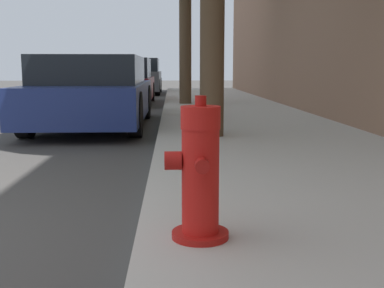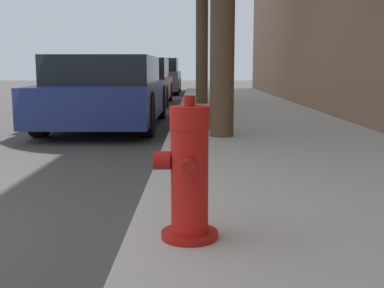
% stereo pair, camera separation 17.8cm
% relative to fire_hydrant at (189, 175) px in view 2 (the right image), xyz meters
% --- Properties ---
extents(fire_hydrant, '(0.35, 0.35, 0.77)m').
position_rel_fire_hydrant_xyz_m(fire_hydrant, '(0.00, 0.00, 0.00)').
color(fire_hydrant, '#A91511').
rests_on(fire_hydrant, sidewalk_slab).
extents(parked_car_near, '(1.88, 4.51, 1.27)m').
position_rel_fire_hydrant_xyz_m(parked_car_near, '(-1.55, 6.25, 0.14)').
color(parked_car_near, navy).
rests_on(parked_car_near, ground_plane).
extents(parked_car_mid, '(1.70, 4.02, 1.35)m').
position_rel_fire_hydrant_xyz_m(parked_car_mid, '(-1.57, 11.94, 0.15)').
color(parked_car_mid, maroon).
rests_on(parked_car_mid, ground_plane).
extents(parked_car_far, '(1.76, 3.98, 1.46)m').
position_rel_fire_hydrant_xyz_m(parked_car_far, '(-1.49, 17.68, 0.21)').
color(parked_car_far, '#4C5156').
rests_on(parked_car_far, ground_plane).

